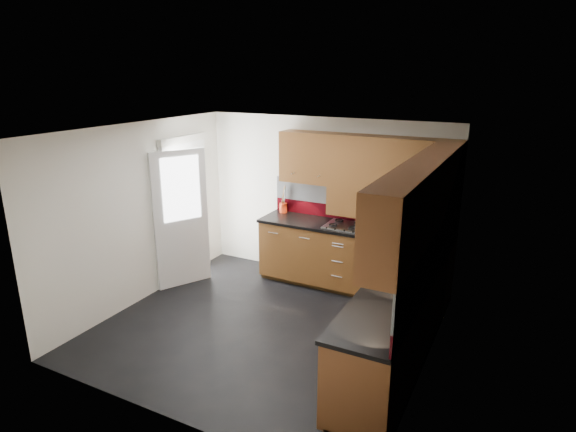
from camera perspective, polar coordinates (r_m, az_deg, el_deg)
The scene contains 14 objects.
room at distance 5.48m, azimuth -2.84°, elevation 0.69°, with size 4.00×3.80×2.64m.
base_cabinets at distance 6.08m, azimuth 9.62°, elevation -8.57°, with size 2.70×3.20×0.95m.
countertop at distance 5.88m, azimuth 9.69°, elevation -4.36°, with size 2.72×3.22×0.04m.
backsplash at distance 5.93m, azimuth 12.53°, elevation -1.36°, with size 2.70×3.20×0.54m.
upper_cabinets at distance 5.64m, azimuth 12.08°, elevation 4.36°, with size 2.50×3.20×0.72m.
extractor_hood at distance 6.79m, azimuth 7.41°, elevation 1.84°, with size 0.60×0.33×0.40m, color #5B3814.
glass_cabinet at distance 5.81m, azimuth 17.43°, elevation 4.58°, with size 0.32×0.80×0.66m.
back_door at distance 7.19m, azimuth -12.16°, elevation 0.39°, with size 0.42×1.19×2.04m.
gas_hob at distance 6.74m, azimuth 6.82°, elevation -1.15°, with size 0.55×0.49×0.04m.
utensil_pot at distance 7.34m, azimuth -0.56°, elevation 1.15°, with size 0.12×0.12×0.42m.
toaster at distance 6.73m, azimuth 11.15°, elevation -0.77°, with size 0.24×0.15×0.17m.
food_processor at distance 5.91m, azimuth 15.89°, elevation -2.90°, with size 0.20×0.20×0.34m.
paper_towel at distance 5.09m, azimuth 14.04°, elevation -6.36°, with size 0.12×0.12×0.24m, color white.
orange_cloth at distance 6.09m, azimuth 15.73°, elevation -3.72°, with size 0.15×0.13×0.02m, color orange.
Camera 1 is at (2.64, -4.55, 3.03)m, focal length 30.00 mm.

